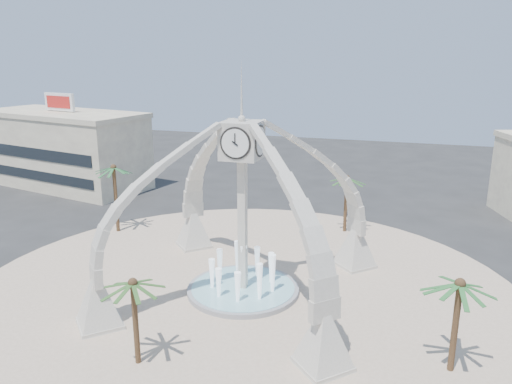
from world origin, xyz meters
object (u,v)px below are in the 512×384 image
(palm_north, at_px, (347,179))
(clock_tower, at_px, (242,206))
(fountain, at_px, (243,289))
(palm_south, at_px, (133,284))
(palm_east, at_px, (460,285))
(palm_west, at_px, (114,169))

(palm_north, bearing_deg, clock_tower, -108.74)
(fountain, height_order, palm_north, palm_north)
(fountain, height_order, palm_south, palm_south)
(palm_north, bearing_deg, palm_east, -67.22)
(fountain, bearing_deg, palm_south, -105.45)
(palm_west, bearing_deg, palm_east, -25.06)
(palm_east, height_order, palm_north, palm_north)
(palm_west, bearing_deg, palm_south, -54.58)
(fountain, relative_size, palm_west, 1.14)
(clock_tower, distance_m, palm_west, 17.86)
(clock_tower, relative_size, fountain, 2.24)
(clock_tower, distance_m, fountain, 6.20)
(palm_north, xyz_separation_m, palm_south, (-7.85, -24.95, -0.46))
(clock_tower, height_order, fountain, clock_tower)
(clock_tower, relative_size, palm_north, 3.01)
(clock_tower, height_order, palm_east, clock_tower)
(clock_tower, distance_m, palm_south, 10.35)
(palm_east, bearing_deg, clock_tower, 158.83)
(palm_south, bearing_deg, palm_north, 72.54)
(palm_west, bearing_deg, palm_north, 17.69)
(clock_tower, relative_size, palm_west, 2.55)
(palm_east, xyz_separation_m, palm_west, (-29.43, 13.76, 1.17))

